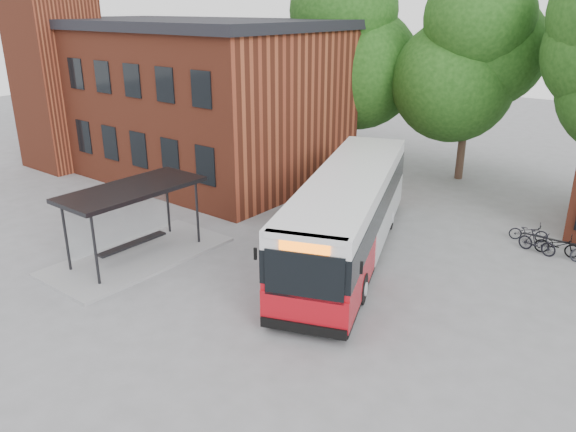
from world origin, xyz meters
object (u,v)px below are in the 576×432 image
Objects in this scene: bicycle_0 at (529,232)px; bicycle_1 at (537,242)px; bicycle_2 at (557,245)px; bus_shelter at (135,223)px; city_bus at (349,215)px.

bicycle_1 is at bearing -167.22° from bicycle_0.
bicycle_2 is at bearing -55.92° from bicycle_1.
bus_shelter reaches higher than bicycle_0.
bicycle_2 is at bearing 39.24° from bus_shelter.
city_bus is 8.53× the size of bicycle_0.
bus_shelter is at bearing 141.71° from bicycle_1.
bicycle_0 is 0.99× the size of bicycle_1.
bus_shelter is 0.54× the size of city_bus.
bus_shelter reaches higher than bicycle_2.
bicycle_1 reaches higher than bicycle_0.
bicycle_1 is at bearing 40.03° from bus_shelter.
bus_shelter is 4.62× the size of bicycle_0.
bicycle_1 is 0.74m from bicycle_2.
bus_shelter is 4.25× the size of bicycle_2.
bus_shelter is 4.56× the size of bicycle_1.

